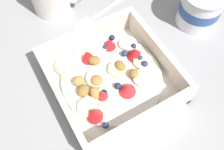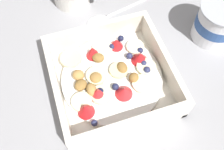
{
  "view_description": "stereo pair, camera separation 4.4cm",
  "coord_description": "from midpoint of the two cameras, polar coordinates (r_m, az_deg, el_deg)",
  "views": [
    {
      "loc": [
        0.2,
        -0.09,
        0.41
      ],
      "look_at": [
        0.02,
        0.02,
        0.03
      ],
      "focal_mm": 40.28,
      "sensor_mm": 36.0,
      "label": 1
    },
    {
      "loc": [
        0.22,
        -0.05,
        0.41
      ],
      "look_at": [
        0.02,
        0.02,
        0.03
      ],
      "focal_mm": 40.28,
      "sensor_mm": 36.0,
      "label": 2
    }
  ],
  "objects": [
    {
      "name": "spoon",
      "position": [
        0.55,
        -6.71,
        12.86
      ],
      "size": [
        0.06,
        0.17,
        0.01
      ],
      "color": "silver",
      "rests_on": "ground"
    },
    {
      "name": "yogurt_cup",
      "position": [
        0.54,
        17.18,
        14.22
      ],
      "size": [
        0.09,
        0.09,
        0.08
      ],
      "color": "white",
      "rests_on": "ground"
    },
    {
      "name": "fruit_bowl",
      "position": [
        0.45,
        -2.93,
        -0.92
      ],
      "size": [
        0.2,
        0.2,
        0.06
      ],
      "color": "white",
      "rests_on": "ground"
    },
    {
      "name": "ground_plane",
      "position": [
        0.47,
        -5.77,
        -1.39
      ],
      "size": [
        2.4,
        2.4,
        0.0
      ],
      "primitive_type": "plane",
      "color": "#9E9EA3"
    }
  ]
}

